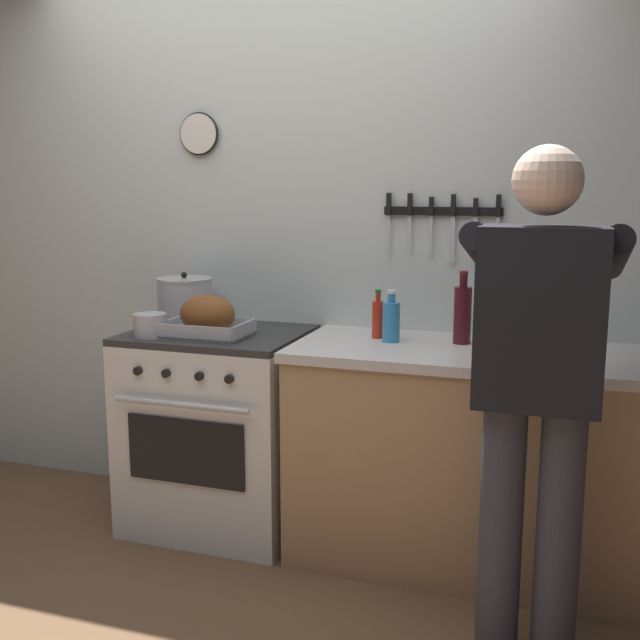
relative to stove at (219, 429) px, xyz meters
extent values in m
cube|color=silver|center=(0.22, 0.36, 0.85)|extent=(6.00, 0.10, 2.60)
cube|color=black|center=(0.94, 0.30, 0.98)|extent=(0.51, 0.02, 0.04)
cube|color=silver|center=(0.70, 0.29, 0.87)|extent=(0.01, 0.00, 0.18)
cube|color=black|center=(0.70, 0.29, 1.01)|extent=(0.02, 0.02, 0.10)
cube|color=silver|center=(0.80, 0.29, 0.88)|extent=(0.01, 0.00, 0.15)
cube|color=black|center=(0.80, 0.29, 1.01)|extent=(0.02, 0.02, 0.10)
cube|color=silver|center=(0.89, 0.29, 0.87)|extent=(0.01, 0.00, 0.17)
cube|color=black|center=(0.89, 0.29, 1.00)|extent=(0.02, 0.02, 0.08)
cube|color=silver|center=(0.98, 0.29, 0.86)|extent=(0.02, 0.00, 0.20)
cube|color=black|center=(0.98, 0.29, 1.01)|extent=(0.02, 0.02, 0.09)
cube|color=silver|center=(1.08, 0.29, 0.87)|extent=(0.02, 0.00, 0.19)
cube|color=black|center=(1.08, 0.29, 1.00)|extent=(0.02, 0.02, 0.08)
cube|color=silver|center=(1.17, 0.29, 0.86)|extent=(0.01, 0.00, 0.19)
cube|color=black|center=(1.17, 0.29, 1.01)|extent=(0.02, 0.02, 0.09)
cylinder|color=white|center=(-0.21, 0.29, 1.33)|extent=(0.18, 0.02, 0.18)
torus|color=black|center=(-0.21, 0.29, 1.33)|extent=(0.20, 0.02, 0.20)
cube|color=tan|center=(1.42, 0.00, -0.02)|extent=(2.00, 0.62, 0.86)
cube|color=silver|center=(1.42, 0.00, 0.43)|extent=(2.03, 0.65, 0.04)
cube|color=white|center=(0.00, 0.00, -0.02)|extent=(0.76, 0.62, 0.87)
cube|color=black|center=(0.00, -0.31, 0.00)|extent=(0.53, 0.01, 0.28)
cube|color=#2D2D2D|center=(0.00, 0.00, 0.43)|extent=(0.76, 0.62, 0.03)
cylinder|color=black|center=(-0.21, -0.32, 0.33)|extent=(0.04, 0.02, 0.04)
cylinder|color=black|center=(-0.08, -0.32, 0.33)|extent=(0.04, 0.02, 0.04)
cylinder|color=black|center=(0.08, -0.32, 0.33)|extent=(0.04, 0.02, 0.04)
cylinder|color=black|center=(0.21, -0.32, 0.33)|extent=(0.04, 0.02, 0.04)
cylinder|color=silver|center=(0.00, -0.34, 0.21)|extent=(0.61, 0.02, 0.02)
cylinder|color=#383842|center=(1.31, -0.59, -0.02)|extent=(0.14, 0.14, 0.86)
cylinder|color=#383842|center=(1.49, -0.59, -0.02)|extent=(0.14, 0.14, 0.86)
cube|color=black|center=(1.40, -0.59, 0.69)|extent=(0.38, 0.22, 0.56)
sphere|color=beige|center=(1.40, -0.59, 1.10)|extent=(0.21, 0.21, 0.21)
cylinder|color=black|center=(1.19, -0.35, 0.87)|extent=(0.09, 0.55, 0.22)
cylinder|color=black|center=(1.61, -0.35, 0.87)|extent=(0.09, 0.55, 0.22)
cube|color=#B7B7BC|center=(0.01, -0.10, 0.46)|extent=(0.34, 0.25, 0.01)
cube|color=#B7B7BC|center=(0.01, -0.23, 0.49)|extent=(0.34, 0.01, 0.05)
cube|color=#B7B7BC|center=(0.01, 0.02, 0.49)|extent=(0.34, 0.01, 0.05)
cube|color=#B7B7BC|center=(-0.16, -0.10, 0.49)|extent=(0.01, 0.25, 0.05)
cube|color=#B7B7BC|center=(0.18, -0.10, 0.49)|extent=(0.01, 0.25, 0.05)
ellipsoid|color=brown|center=(0.01, -0.10, 0.55)|extent=(0.25, 0.18, 0.17)
cylinder|color=#B7B7BC|center=(-0.22, 0.12, 0.55)|extent=(0.25, 0.25, 0.20)
cylinder|color=#B2B2B7|center=(-0.22, 0.12, 0.66)|extent=(0.26, 0.26, 0.01)
sphere|color=black|center=(-0.22, 0.12, 0.68)|extent=(0.03, 0.03, 0.03)
cylinder|color=#B7B7BC|center=(-0.22, -0.19, 0.50)|extent=(0.14, 0.14, 0.10)
cube|color=tan|center=(1.35, -0.11, 0.46)|extent=(0.36, 0.24, 0.02)
cylinder|color=gold|center=(1.22, 0.07, 0.55)|extent=(0.07, 0.07, 0.21)
cylinder|color=gold|center=(1.22, 0.07, 0.68)|extent=(0.03, 0.03, 0.05)
cylinder|color=black|center=(1.22, 0.07, 0.71)|extent=(0.03, 0.03, 0.01)
cylinder|color=#47141E|center=(1.06, 0.10, 0.57)|extent=(0.07, 0.07, 0.23)
cylinder|color=#47141E|center=(1.06, 0.10, 0.71)|extent=(0.03, 0.03, 0.05)
cylinder|color=maroon|center=(1.06, 0.10, 0.74)|extent=(0.04, 0.04, 0.01)
cylinder|color=#338CCC|center=(0.78, 0.04, 0.53)|extent=(0.07, 0.07, 0.17)
cylinder|color=#338CCC|center=(0.78, 0.04, 0.63)|extent=(0.03, 0.03, 0.04)
cylinder|color=white|center=(0.78, 0.04, 0.66)|extent=(0.04, 0.04, 0.01)
cylinder|color=red|center=(0.71, 0.09, 0.53)|extent=(0.05, 0.05, 0.16)
cylinder|color=red|center=(0.71, 0.09, 0.62)|extent=(0.02, 0.02, 0.03)
cylinder|color=#197219|center=(0.71, 0.09, 0.65)|extent=(0.02, 0.02, 0.01)
camera|label=1|loc=(1.48, -2.96, 1.09)|focal=42.38mm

